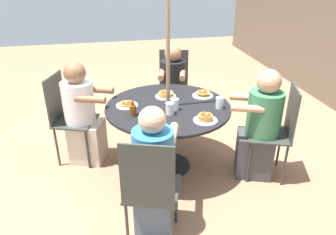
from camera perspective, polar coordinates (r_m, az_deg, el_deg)
The scene contains 19 objects.
ground_plane at distance 3.65m, azimuth 0.00°, elevation -8.33°, with size 12.00×12.00×0.00m, color #9E7051.
patio_table at distance 3.34m, azimuth 0.00°, elevation 0.54°, with size 1.27×1.27×0.72m.
umbrella_pole at distance 3.12m, azimuth 0.00°, elevation 10.82°, with size 0.04×0.04×2.49m, color #846B4C.
patio_chair_north at distance 2.45m, azimuth -3.11°, elevation -12.07°, with size 0.51×0.51×0.98m.
diner_north at distance 2.60m, azimuth -2.44°, elevation -10.23°, with size 0.53×0.44×1.14m.
patio_chair_east at distance 3.41m, azimuth 18.64°, elevation -1.65°, with size 0.52×0.52×0.98m.
diner_east at distance 3.39m, azimuth 15.66°, elevation -1.91°, with size 0.47×0.55×1.15m.
patio_chair_south at distance 4.38m, azimuth 0.93°, elevation 6.01°, with size 0.50×0.50×0.98m.
diner_south at distance 4.23m, azimuth 0.80°, elevation 4.62°, with size 0.51×0.41×1.11m.
patio_chair_west at distance 3.68m, azimuth -17.21°, elevation 0.67°, with size 0.52×0.52×0.98m.
diner_west at distance 3.62m, azimuth -14.62°, elevation 0.04°, with size 0.46×0.55×1.14m.
pancake_plate_a at distance 3.01m, azimuth 6.56°, elevation -0.15°, with size 0.22×0.22×0.07m.
pancake_plate_b at distance 3.51m, azimuth -0.40°, elevation 3.96°, with size 0.22×0.22×0.06m.
pancake_plate_c at distance 3.55m, azimuth 6.09°, elevation 4.05°, with size 0.22×0.22×0.06m.
pancake_plate_d at distance 3.32m, azimuth -7.15°, elevation 2.24°, with size 0.22×0.22×0.04m.
syrup_bottle at distance 3.10m, azimuth -6.13°, elevation 1.34°, with size 0.09×0.07×0.14m.
coffee_cup at distance 3.10m, azimuth 0.32°, elevation 1.56°, with size 0.08×0.08×0.12m.
drinking_glass_a at distance 3.19m, azimuth 1.20°, elevation 2.30°, with size 0.08×0.08×0.11m, color silver.
drinking_glass_b at distance 3.27m, azimuth 8.97°, elevation 2.55°, with size 0.07×0.07×0.11m, color silver.
Camera 1 is at (2.95, -0.61, 2.08)m, focal length 35.00 mm.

